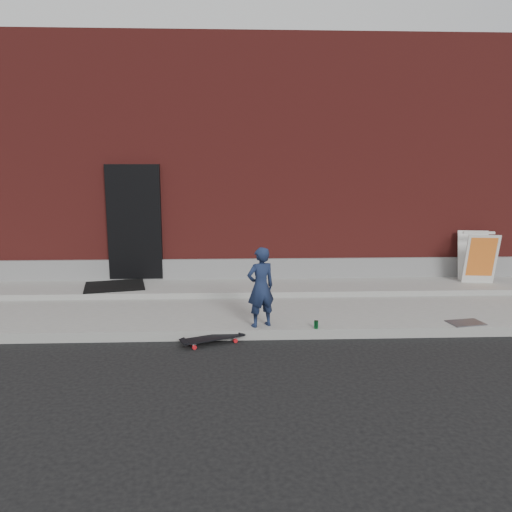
{
  "coord_description": "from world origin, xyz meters",
  "views": [
    {
      "loc": [
        -0.62,
        -6.89,
        2.49
      ],
      "look_at": [
        -0.3,
        0.8,
        1.1
      ],
      "focal_mm": 35.0,
      "sensor_mm": 36.0,
      "label": 1
    }
  ],
  "objects_px": {
    "pizza_sign": "(477,257)",
    "soda_can": "(316,325)",
    "skateboard": "(213,338)",
    "child": "(261,287)"
  },
  "relations": [
    {
      "from": "soda_can",
      "to": "pizza_sign",
      "type": "bearing_deg",
      "value": 34.42
    },
    {
      "from": "pizza_sign",
      "to": "soda_can",
      "type": "distance_m",
      "value": 4.34
    },
    {
      "from": "pizza_sign",
      "to": "soda_can",
      "type": "bearing_deg",
      "value": -145.58
    },
    {
      "from": "child",
      "to": "skateboard",
      "type": "distance_m",
      "value": 1.01
    },
    {
      "from": "skateboard",
      "to": "soda_can",
      "type": "xyz_separation_m",
      "value": [
        1.5,
        0.17,
        0.13
      ]
    },
    {
      "from": "skateboard",
      "to": "pizza_sign",
      "type": "distance_m",
      "value": 5.72
    },
    {
      "from": "skateboard",
      "to": "pizza_sign",
      "type": "relative_size",
      "value": 0.92
    },
    {
      "from": "skateboard",
      "to": "child",
      "type": "bearing_deg",
      "value": 24.63
    },
    {
      "from": "child",
      "to": "pizza_sign",
      "type": "relative_size",
      "value": 1.2
    },
    {
      "from": "child",
      "to": "skateboard",
      "type": "xyz_separation_m",
      "value": [
        -0.7,
        -0.32,
        -0.66
      ]
    }
  ]
}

